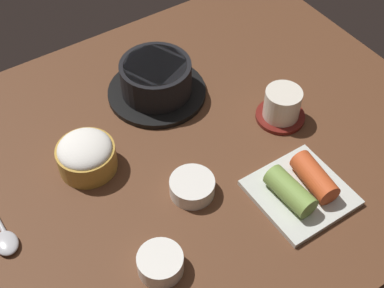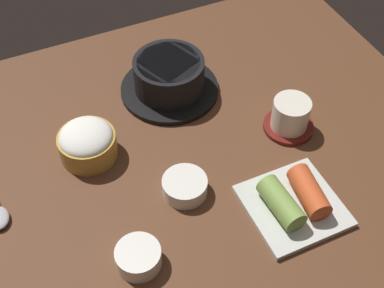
% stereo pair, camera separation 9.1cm
% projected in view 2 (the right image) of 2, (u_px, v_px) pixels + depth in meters
% --- Properties ---
extents(dining_table, '(1.00, 0.76, 0.02)m').
position_uv_depth(dining_table, '(177.00, 154.00, 0.95)').
color(dining_table, '#56331E').
rests_on(dining_table, ground).
extents(stone_pot, '(0.19, 0.19, 0.08)m').
position_uv_depth(stone_pot, '(169.00, 77.00, 1.02)').
color(stone_pot, black).
rests_on(stone_pot, dining_table).
extents(rice_bowl, '(0.10, 0.10, 0.06)m').
position_uv_depth(rice_bowl, '(87.00, 142.00, 0.91)').
color(rice_bowl, '#B78C38').
rests_on(rice_bowl, dining_table).
extents(tea_cup_with_saucer, '(0.09, 0.09, 0.07)m').
position_uv_depth(tea_cup_with_saucer, '(290.00, 116.00, 0.96)').
color(tea_cup_with_saucer, maroon).
rests_on(tea_cup_with_saucer, dining_table).
extents(banchan_cup_center, '(0.08, 0.08, 0.03)m').
position_uv_depth(banchan_cup_center, '(185.00, 186.00, 0.87)').
color(banchan_cup_center, white).
rests_on(banchan_cup_center, dining_table).
extents(kimchi_plate, '(0.15, 0.15, 0.05)m').
position_uv_depth(kimchi_plate, '(294.00, 201.00, 0.85)').
color(kimchi_plate, silver).
rests_on(kimchi_plate, dining_table).
extents(side_bowl_near, '(0.07, 0.07, 0.03)m').
position_uv_depth(side_bowl_near, '(138.00, 257.00, 0.78)').
color(side_bowl_near, white).
rests_on(side_bowl_near, dining_table).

